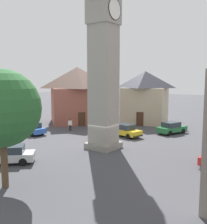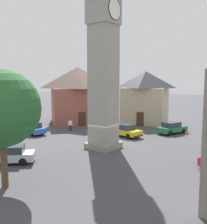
# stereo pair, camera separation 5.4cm
# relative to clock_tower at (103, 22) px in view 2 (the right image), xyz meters

# --- Properties ---
(ground_plane) EXTENTS (200.00, 200.00, 0.00)m
(ground_plane) POSITION_rel_clock_tower_xyz_m (-0.00, -0.00, -12.53)
(ground_plane) COLOR #424247
(clock_tower) EXTENTS (3.46, 3.46, 21.40)m
(clock_tower) POSITION_rel_clock_tower_xyz_m (0.00, 0.00, 0.00)
(clock_tower) COLOR gray
(clock_tower) RESTS_ON ground
(car_blue_kerb) EXTENTS (4.09, 4.13, 1.53)m
(car_blue_kerb) POSITION_rel_clock_tower_xyz_m (-8.62, 3.36, -11.77)
(car_blue_kerb) COLOR silver
(car_blue_kerb) RESTS_ON ground
(car_red_corner) EXTENTS (2.54, 4.40, 1.53)m
(car_red_corner) POSITION_rel_clock_tower_xyz_m (6.10, 1.19, -11.77)
(car_red_corner) COLOR gold
(car_red_corner) RESTS_ON ground
(car_white_side) EXTENTS (1.91, 4.18, 1.53)m
(car_white_side) POSITION_rel_clock_tower_xyz_m (-0.10, 11.50, -11.77)
(car_white_side) COLOR #2D5BB7
(car_white_side) RESTS_ON ground
(car_black_far) EXTENTS (4.45, 2.97, 1.53)m
(car_black_far) POSITION_rel_clock_tower_xyz_m (11.13, -2.72, -11.77)
(car_black_far) COLOR #236B38
(car_black_far) RESTS_ON ground
(pedestrian) EXTENTS (0.50, 0.37, 1.69)m
(pedestrian) POSITION_rel_clock_tower_xyz_m (4.42, 9.00, -11.52)
(pedestrian) COLOR black
(pedestrian) RESTS_ON ground
(tree) EXTENTS (4.98, 4.98, 7.68)m
(tree) POSITION_rel_clock_tower_xyz_m (-11.62, -0.69, -7.36)
(tree) COLOR brown
(tree) RESTS_ON ground
(building_terrace_right) EXTENTS (7.56, 8.14, 8.30)m
(building_terrace_right) POSITION_rel_clock_tower_xyz_m (16.52, 4.08, -8.30)
(building_terrace_right) COLOR tan
(building_terrace_right) RESTS_ON ground
(building_hall_far) EXTENTS (11.64, 11.54, 9.01)m
(building_hall_far) POSITION_rel_clock_tower_xyz_m (10.63, 13.24, -7.93)
(building_hall_far) COLOR #995142
(building_hall_far) RESTS_ON ground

